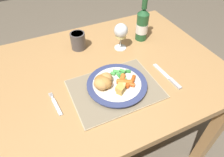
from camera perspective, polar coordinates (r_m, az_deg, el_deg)
ground_plane at (r=1.55m, az=-1.38°, el=-18.17°), size 6.00×6.00×0.00m
dining_table at (r=1.03m, az=-1.98°, el=-1.53°), size 1.13×0.83×0.74m
placemat at (r=0.85m, az=0.85°, el=-3.02°), size 0.37×0.28×0.01m
dinner_plate at (r=0.85m, az=1.25°, el=-1.80°), size 0.26×0.26×0.02m
breaded_croquettes at (r=0.82m, az=-2.53°, el=-0.81°), size 0.11×0.11×0.05m
green_beans_pile at (r=0.88m, az=2.49°, el=1.09°), size 0.09×0.09×0.02m
glazed_carrots at (r=0.84m, az=4.20°, el=-0.83°), size 0.09×0.08×0.02m
fork at (r=0.83m, az=-15.69°, el=-7.37°), size 0.03×0.13×0.01m
table_knife at (r=0.94m, az=15.98°, el=0.17°), size 0.03×0.19×0.01m
wine_glass at (r=1.03m, az=2.55°, el=13.15°), size 0.07×0.07×0.14m
bottle at (r=1.12m, az=8.65°, el=15.12°), size 0.07×0.07×0.25m
roast_potatoes at (r=0.81m, az=2.50°, el=-2.76°), size 0.05×0.06×0.03m
drinking_cup at (r=1.07m, az=-9.67°, el=10.67°), size 0.08×0.08×0.09m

